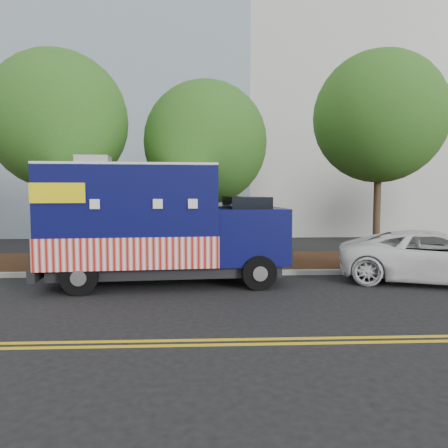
{
  "coord_description": "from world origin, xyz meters",
  "views": [
    {
      "loc": [
        -0.57,
        -11.97,
        2.65
      ],
      "look_at": [
        0.03,
        0.6,
        1.66
      ],
      "focal_mm": 35.0,
      "sensor_mm": 36.0,
      "label": 1
    }
  ],
  "objects": [
    {
      "name": "ground",
      "position": [
        0.0,
        0.0,
        0.0
      ],
      "size": [
        120.0,
        120.0,
        0.0
      ],
      "primitive_type": "plane",
      "color": "black",
      "rests_on": "ground"
    },
    {
      "name": "curb",
      "position": [
        0.0,
        1.4,
        0.07
      ],
      "size": [
        120.0,
        0.18,
        0.15
      ],
      "primitive_type": "cube",
      "color": "#9E9E99",
      "rests_on": "ground"
    },
    {
      "name": "mulch_strip",
      "position": [
        0.0,
        3.5,
        0.07
      ],
      "size": [
        120.0,
        4.0,
        0.15
      ],
      "primitive_type": "cube",
      "color": "black",
      "rests_on": "ground"
    },
    {
      "name": "centerline_near",
      "position": [
        0.0,
        -4.45,
        0.01
      ],
      "size": [
        120.0,
        0.1,
        0.01
      ],
      "primitive_type": "cube",
      "color": "gold",
      "rests_on": "ground"
    },
    {
      "name": "centerline_far",
      "position": [
        0.0,
        -4.7,
        0.01
      ],
      "size": [
        120.0,
        0.1,
        0.01
      ],
      "primitive_type": "cube",
      "color": "gold",
      "rests_on": "ground"
    },
    {
      "name": "office_building",
      "position": [
        2.0,
        22.0,
        15.2
      ],
      "size": [
        46.0,
        20.0,
        30.4
      ],
      "color": "silver",
      "rests_on": "ground"
    },
    {
      "name": "tree_a",
      "position": [
        -5.27,
        2.65,
        4.89
      ],
      "size": [
        4.5,
        4.5,
        7.14
      ],
      "color": "#38281C",
      "rests_on": "ground"
    },
    {
      "name": "tree_b",
      "position": [
        -0.48,
        3.22,
        4.26
      ],
      "size": [
        4.23,
        4.23,
        6.38
      ],
      "color": "#38281C",
      "rests_on": "ground"
    },
    {
      "name": "tree_c",
      "position": [
        5.74,
        3.59,
        5.24
      ],
      "size": [
        4.68,
        4.68,
        7.59
      ],
      "color": "#38281C",
      "rests_on": "ground"
    },
    {
      "name": "sign_post",
      "position": [
        -2.97,
        2.01,
        1.2
      ],
      "size": [
        0.06,
        0.06,
        2.4
      ],
      "primitive_type": "cube",
      "color": "#473828",
      "rests_on": "ground"
    },
    {
      "name": "food_truck",
      "position": [
        -1.98,
        0.3,
        1.62
      ],
      "size": [
        6.96,
        3.07,
        3.57
      ],
      "rotation": [
        0.0,
        0.0,
        0.08
      ],
      "color": "black",
      "rests_on": "ground"
    },
    {
      "name": "white_car",
      "position": [
        6.06,
        0.08,
        0.74
      ],
      "size": [
        5.84,
        4.13,
        1.48
      ],
      "primitive_type": "imported",
      "rotation": [
        0.0,
        0.0,
        1.22
      ],
      "color": "white",
      "rests_on": "ground"
    }
  ]
}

